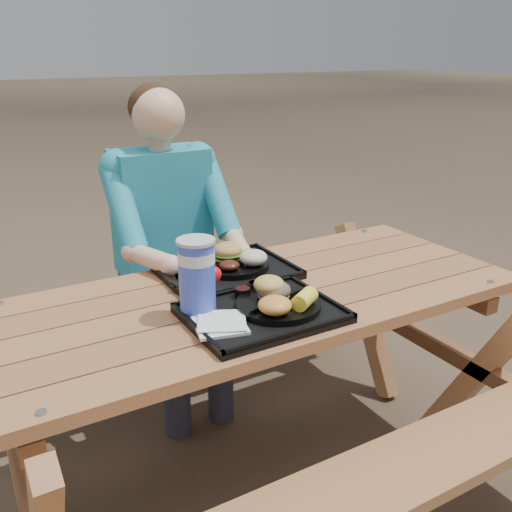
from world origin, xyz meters
TOP-DOWN VIEW (x-y plane):
  - ground at (0.00, 0.00)m, footprint 60.00×60.00m
  - picnic_table at (0.00, 0.00)m, footprint 1.80×1.49m
  - tray_near at (-0.08, -0.17)m, footprint 0.45×0.35m
  - tray_far at (-0.01, 0.19)m, footprint 0.45×0.35m
  - plate_near at (-0.02, -0.17)m, footprint 0.26×0.26m
  - plate_far at (0.02, 0.20)m, footprint 0.26×0.26m
  - napkin_stack at (-0.23, -0.20)m, footprint 0.17×0.17m
  - soda_cup at (-0.24, -0.07)m, footprint 0.11×0.11m
  - condiment_bbq at (-0.08, -0.05)m, footprint 0.05×0.05m
  - condiment_mustard at (-0.02, -0.03)m, footprint 0.05×0.05m
  - sandwich at (-0.01, -0.13)m, footprint 0.10×0.10m
  - mac_cheese at (-0.07, -0.23)m, footprint 0.10×0.10m
  - corn_cob at (0.03, -0.24)m, footprint 0.12×0.12m
  - cutlery_far at (-0.19, 0.20)m, footprint 0.06×0.15m
  - burger at (0.02, 0.24)m, footprint 0.11×0.11m
  - baked_beans at (-0.03, 0.14)m, footprint 0.07×0.07m
  - potato_salad at (0.07, 0.14)m, footprint 0.10×0.10m
  - diner at (-0.05, 0.68)m, footprint 0.48×0.84m

SIDE VIEW (x-z plane):
  - ground at x=0.00m, z-range 0.00..0.00m
  - picnic_table at x=0.00m, z-range 0.00..0.75m
  - diner at x=-0.05m, z-range 0.00..1.28m
  - tray_near at x=-0.08m, z-range 0.75..0.77m
  - tray_far at x=-0.01m, z-range 0.75..0.77m
  - cutlery_far at x=-0.19m, z-range 0.77..0.78m
  - napkin_stack at x=-0.23m, z-range 0.77..0.79m
  - plate_near at x=-0.02m, z-range 0.77..0.79m
  - plate_far at x=0.02m, z-range 0.77..0.79m
  - condiment_bbq at x=-0.08m, z-range 0.77..0.80m
  - condiment_mustard at x=-0.02m, z-range 0.77..0.80m
  - baked_beans at x=-0.03m, z-range 0.79..0.82m
  - mac_cheese at x=-0.07m, z-range 0.79..0.84m
  - corn_cob at x=0.03m, z-range 0.79..0.84m
  - potato_salad at x=0.07m, z-range 0.79..0.85m
  - burger at x=0.02m, z-range 0.79..0.89m
  - sandwich at x=-0.01m, z-range 0.79..0.90m
  - soda_cup at x=-0.24m, z-range 0.77..0.99m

